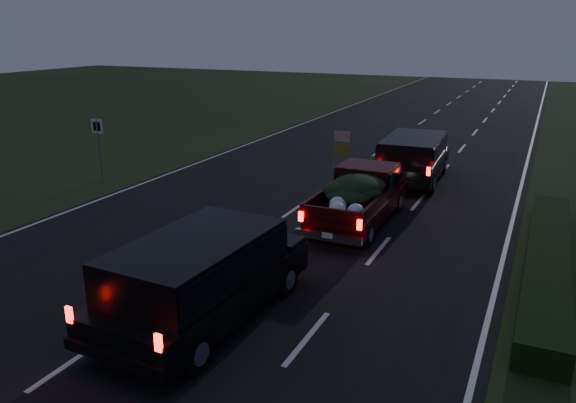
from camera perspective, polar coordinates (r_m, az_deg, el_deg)
The scene contains 7 objects.
ground at distance 14.88m, azimuth -7.09°, elevation -6.12°, with size 120.00×120.00×0.00m, color black.
road_asphalt at distance 14.88m, azimuth -7.09°, elevation -6.09°, with size 14.00×120.00×0.02m, color black.
hedge_row at distance 15.56m, azimuth 24.86°, elevation -5.42°, with size 1.00×10.00×0.60m, color black.
route_sign at distance 23.29m, azimuth -18.70°, elevation 5.93°, with size 0.55×0.08×2.50m.
pickup_truck at distance 17.46m, azimuth 7.21°, elevation 0.78°, with size 1.90×4.89×2.56m.
lead_suv at distance 22.63m, azimuth 12.60°, elevation 4.72°, with size 2.39×5.24×1.48m.
rear_suv at distance 11.62m, azimuth -8.93°, elevation -6.96°, with size 2.51×5.37×1.52m.
Camera 1 is at (7.37, -11.52, 5.88)m, focal length 35.00 mm.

